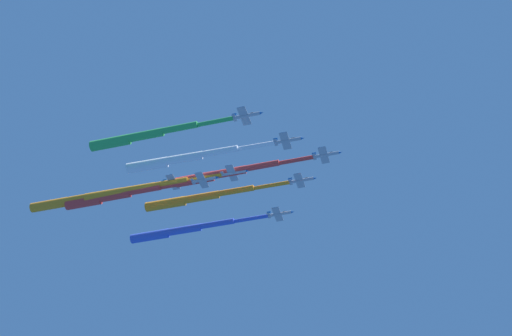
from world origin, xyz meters
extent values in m
cylinder|color=#9EA3AD|center=(18.45, 15.16, 173.21)|extent=(7.73, 6.56, 1.16)
cone|color=#1959A5|center=(22.38, 18.34, 173.21)|extent=(1.71, 1.68, 1.11)
cylinder|color=black|center=(14.75, 12.18, 173.21)|extent=(1.02, 1.06, 0.87)
ellipsoid|color=black|center=(20.01, 16.39, 173.68)|extent=(1.98, 1.82, 0.72)
cube|color=#9EA3AD|center=(18.03, 14.83, 173.16)|extent=(7.38, 8.23, 0.64)
cube|color=#1959A5|center=(15.61, 17.81, 173.46)|extent=(2.23, 1.99, 0.14)
cube|color=#1959A5|center=(20.44, 11.84, 173.00)|extent=(2.23, 1.99, 0.14)
cube|color=#9EA3AD|center=(15.51, 12.79, 173.21)|extent=(2.87, 3.18, 0.29)
cube|color=#1959A5|center=(15.54, 12.74, 174.16)|extent=(1.24, 1.06, 1.90)
cylinder|color=red|center=(9.96, 8.31, 173.21)|extent=(11.41, 9.62, 1.48)
cylinder|color=red|center=(1.04, 0.71, 173.19)|extent=(11.88, 10.20, 2.22)
cylinder|color=red|center=(-8.34, -6.33, 173.22)|extent=(12.34, 10.77, 2.96)
cylinder|color=red|center=(-17.73, -13.35, 173.25)|extent=(12.81, 11.35, 3.70)
cylinder|color=#9EA3AD|center=(2.76, 17.53, 174.48)|extent=(7.72, 6.64, 1.20)
cone|color=#1959A5|center=(6.66, 20.74, 174.48)|extent=(1.73, 1.71, 1.14)
cylinder|color=black|center=(-0.91, 14.52, 174.48)|extent=(1.03, 1.08, 0.90)
ellipsoid|color=black|center=(4.32, 18.76, 174.95)|extent=(1.99, 1.84, 0.75)
cube|color=#9EA3AD|center=(2.34, 17.20, 174.43)|extent=(7.40, 8.19, 0.94)
cube|color=#1959A5|center=(-0.09, 20.15, 174.87)|extent=(2.23, 2.01, 0.17)
cube|color=#1959A5|center=(4.78, 14.23, 174.13)|extent=(2.23, 2.01, 0.17)
cube|color=#9EA3AD|center=(-0.16, 15.14, 174.48)|extent=(2.88, 3.17, 0.41)
cube|color=#1959A5|center=(-0.10, 15.07, 175.43)|extent=(1.27, 1.12, 1.90)
cylinder|color=orange|center=(-6.15, 10.22, 174.48)|extent=(12.49, 10.64, 1.53)
cylinder|color=orange|center=(-15.99, 1.76, 174.45)|extent=(12.98, 11.23, 2.29)
cylinder|color=orange|center=(-26.27, -6.15, 174.49)|extent=(13.46, 11.82, 3.06)
cylinder|color=orange|center=(-36.57, -14.03, 174.53)|extent=(13.95, 12.41, 3.82)
cylinder|color=#9EA3AD|center=(17.74, -0.69, 170.93)|extent=(7.64, 6.72, 1.19)
cone|color=#1959A5|center=(21.59, 2.58, 170.93)|extent=(1.72, 1.70, 1.13)
cylinder|color=black|center=(14.11, -3.75, 170.93)|extent=(1.03, 1.07, 0.89)
ellipsoid|color=black|center=(19.27, 0.57, 171.40)|extent=(1.98, 1.85, 0.74)
cube|color=#9EA3AD|center=(17.32, -1.03, 170.88)|extent=(7.48, 8.14, 0.83)
cube|color=#1959A5|center=(14.85, 1.89, 171.27)|extent=(2.21, 2.02, 0.16)
cube|color=#1959A5|center=(19.81, -3.96, 170.64)|extent=(2.21, 2.02, 0.16)
cube|color=#9EA3AD|center=(14.85, -3.13, 170.93)|extent=(2.91, 3.15, 0.36)
cube|color=#1959A5|center=(14.90, -3.19, 171.88)|extent=(1.25, 1.11, 1.90)
cylinder|color=white|center=(9.23, -7.89, 170.93)|extent=(11.68, 10.22, 1.51)
cylinder|color=white|center=(0.11, -16.00, 170.91)|extent=(12.17, 10.79, 2.27)
cylinder|color=white|center=(-9.47, -23.57, 170.94)|extent=(12.66, 11.37, 3.02)
cylinder|color=white|center=(-19.06, -31.11, 170.98)|extent=(13.15, 11.95, 3.78)
cylinder|color=#9EA3AD|center=(-12.93, 19.90, 170.78)|extent=(7.72, 6.56, 1.15)
cone|color=#1959A5|center=(-9.00, 23.08, 170.78)|extent=(1.70, 1.67, 1.09)
cylinder|color=black|center=(-16.62, 16.92, 170.78)|extent=(1.01, 1.05, 0.86)
ellipsoid|color=black|center=(-11.37, 21.13, 171.24)|extent=(1.97, 1.81, 0.72)
cube|color=#9EA3AD|center=(-13.35, 19.57, 170.73)|extent=(7.38, 8.23, 0.54)
cube|color=#1959A5|center=(-15.77, 22.55, 170.98)|extent=(2.23, 1.99, 0.13)
cube|color=#1959A5|center=(-10.93, 16.58, 170.62)|extent=(2.23, 1.99, 0.13)
cube|color=#9EA3AD|center=(-15.87, 17.53, 170.78)|extent=(2.87, 3.18, 0.25)
cube|color=#1959A5|center=(-15.84, 17.49, 171.73)|extent=(1.22, 1.04, 1.90)
cylinder|color=blue|center=(-21.84, 12.69, 170.78)|extent=(12.40, 10.43, 1.46)
cylinder|color=blue|center=(-31.63, 4.38, 170.76)|extent=(12.86, 11.00, 2.20)
cylinder|color=blue|center=(-41.87, -3.38, 170.78)|extent=(13.32, 11.57, 2.93)
cylinder|color=blue|center=(-52.13, -11.12, 170.80)|extent=(13.78, 12.14, 3.66)
cylinder|color=#9EA3AD|center=(17.03, -16.53, 173.04)|extent=(7.73, 6.61, 1.20)
cone|color=#1959A5|center=(20.94, -13.34, 173.04)|extent=(1.72, 1.70, 1.14)
cylinder|color=black|center=(13.35, -19.54, 173.04)|extent=(1.03, 1.07, 0.90)
ellipsoid|color=black|center=(18.59, -15.32, 173.50)|extent=(1.99, 1.84, 0.75)
cube|color=#9EA3AD|center=(16.61, -16.87, 172.99)|extent=(7.39, 8.20, 0.90)
cube|color=#1959A5|center=(14.19, -13.91, 173.40)|extent=(2.23, 2.00, 0.16)
cube|color=#1959A5|center=(19.03, -19.85, 172.71)|extent=(2.23, 2.00, 0.16)
cube|color=#9EA3AD|center=(14.10, -18.92, 173.04)|extent=(2.87, 3.17, 0.39)
cube|color=#1959A5|center=(14.15, -18.99, 173.98)|extent=(1.27, 1.11, 1.90)
cylinder|color=green|center=(8.58, -23.43, 173.04)|extent=(11.40, 9.69, 1.52)
cylinder|color=green|center=(-0.31, -31.06, 173.01)|extent=(11.88, 10.28, 2.28)
cylinder|color=green|center=(-9.65, -38.14, 173.05)|extent=(12.36, 10.87, 3.04)
cylinder|color=green|center=(-19.00, -45.20, 173.09)|extent=(12.84, 11.46, 3.80)
cylinder|color=#9EA3AD|center=(-6.15, -5.05, 172.26)|extent=(7.64, 6.66, 1.15)
cone|color=#1959A5|center=(-2.28, -1.81, 172.26)|extent=(1.70, 1.67, 1.10)
cylinder|color=black|center=(-9.79, -8.10, 172.26)|extent=(1.02, 1.05, 0.86)
ellipsoid|color=black|center=(-4.62, -3.80, 172.73)|extent=(1.97, 1.83, 0.72)
cube|color=#9EA3AD|center=(-6.56, -5.40, 172.21)|extent=(7.46, 8.17, 0.55)
cube|color=#1959A5|center=(-9.03, -2.45, 172.47)|extent=(2.22, 2.02, 0.13)
cube|color=#1959A5|center=(-4.09, -8.35, 172.09)|extent=(2.22, 2.02, 0.13)
cube|color=#9EA3AD|center=(-9.05, -7.48, 172.26)|extent=(2.90, 3.16, 0.26)
cube|color=#1959A5|center=(-9.02, -7.52, 173.21)|extent=(1.21, 1.06, 1.90)
cylinder|color=orange|center=(-14.67, -12.19, 172.26)|extent=(11.64, 10.08, 1.47)
cylinder|color=orange|center=(-23.78, -20.20, 172.24)|extent=(12.11, 10.64, 2.20)
cylinder|color=orange|center=(-33.34, -27.67, 172.27)|extent=(12.58, 11.20, 2.93)
cylinder|color=orange|center=(-42.93, -35.12, 172.29)|extent=(13.05, 11.76, 3.67)
cylinder|color=#9EA3AD|center=(-14.35, -11.79, 171.35)|extent=(7.73, 6.54, 1.14)
cone|color=#1959A5|center=(-10.42, -8.63, 171.35)|extent=(1.69, 1.66, 1.09)
cylinder|color=black|center=(-18.05, -14.77, 171.35)|extent=(1.01, 1.04, 0.86)
ellipsoid|color=black|center=(-12.79, -10.57, 171.82)|extent=(1.97, 1.81, 0.71)
cube|color=#9EA3AD|center=(-14.77, -12.13, 171.30)|extent=(7.37, 8.23, 0.49)
cube|color=#1959A5|center=(-17.18, -9.14, 171.53)|extent=(2.23, 1.99, 0.13)
cube|color=#1959A5|center=(-12.35, -15.13, 171.21)|extent=(2.23, 1.99, 0.13)
cube|color=#9EA3AD|center=(-17.29, -14.17, 171.35)|extent=(2.87, 3.18, 0.23)
cube|color=#1959A5|center=(-17.27, -14.20, 172.30)|extent=(1.21, 1.03, 1.90)
cylinder|color=red|center=(-22.72, -18.54, 171.35)|extent=(11.13, 9.37, 1.46)
cylinder|color=red|center=(-31.42, -25.93, 171.34)|extent=(11.59, 9.93, 2.18)
cylinder|color=red|center=(-40.56, -32.77, 171.36)|extent=(12.04, 10.50, 2.91)
cylinder|color=red|center=(-49.72, -39.59, 171.37)|extent=(12.50, 11.07, 3.64)
cylinder|color=#9EA3AD|center=(-22.55, -18.53, 172.79)|extent=(7.71, 6.60, 1.17)
cone|color=#1959A5|center=(-18.63, -15.34, 172.79)|extent=(1.71, 1.68, 1.11)
cylinder|color=black|center=(-26.23, -21.54, 172.79)|extent=(1.02, 1.06, 0.88)
ellipsoid|color=black|center=(-20.99, -17.31, 173.26)|extent=(1.98, 1.82, 0.73)
cube|color=#9EA3AD|center=(-22.97, -18.87, 172.74)|extent=(7.40, 8.21, 0.68)
cube|color=#1959A5|center=(-25.39, -15.90, 173.06)|extent=(2.23, 2.00, 0.14)
cube|color=#1959A5|center=(-20.54, -21.85, 172.57)|extent=(2.23, 2.00, 0.14)
cube|color=#9EA3AD|center=(-25.48, -20.92, 172.79)|extent=(2.88, 3.17, 0.31)
cube|color=#1959A5|center=(-25.44, -20.97, 173.74)|extent=(1.24, 1.07, 1.90)
cylinder|color=orange|center=(-31.20, -25.59, 172.79)|extent=(11.84, 10.05, 1.49)
cylinder|color=orange|center=(-40.49, -33.56, 172.77)|extent=(12.31, 10.62, 2.23)
cylinder|color=orange|center=(-50.23, -40.97, 172.80)|extent=(12.78, 11.20, 2.97)
cylinder|color=orange|center=(-59.99, -48.37, 172.83)|extent=(13.25, 11.78, 3.72)
camera|label=1|loc=(130.53, -96.46, 19.26)|focal=46.25mm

